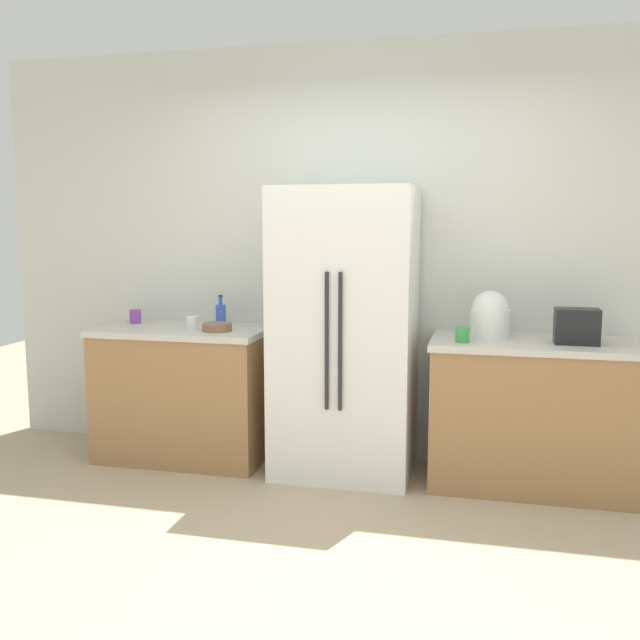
% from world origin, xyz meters
% --- Properties ---
extents(ground_plane, '(10.61, 10.61, 0.00)m').
position_xyz_m(ground_plane, '(0.00, 0.00, 0.00)').
color(ground_plane, tan).
extents(kitchen_back_panel, '(5.30, 0.10, 2.73)m').
position_xyz_m(kitchen_back_panel, '(0.00, 1.72, 1.37)').
color(kitchen_back_panel, silver).
rests_on(kitchen_back_panel, ground_plane).
extents(counter_left, '(1.14, 0.63, 0.89)m').
position_xyz_m(counter_left, '(-1.21, 1.36, 0.45)').
color(counter_left, '#9E7247').
rests_on(counter_left, ground_plane).
extents(counter_right, '(1.19, 0.63, 0.89)m').
position_xyz_m(counter_right, '(1.03, 1.36, 0.45)').
color(counter_right, '#9E7247').
rests_on(counter_right, ground_plane).
extents(refrigerator, '(0.86, 0.66, 1.80)m').
position_xyz_m(refrigerator, '(-0.10, 1.33, 0.90)').
color(refrigerator, white).
rests_on(refrigerator, ground_plane).
extents(toaster, '(0.25, 0.16, 0.20)m').
position_xyz_m(toaster, '(1.26, 1.31, 0.99)').
color(toaster, black).
rests_on(toaster, counter_right).
extents(rice_cooker, '(0.24, 0.24, 0.29)m').
position_xyz_m(rice_cooker, '(0.77, 1.41, 1.02)').
color(rice_cooker, white).
rests_on(rice_cooker, counter_right).
extents(bottle_a, '(0.07, 0.07, 0.21)m').
position_xyz_m(bottle_a, '(-1.00, 1.51, 0.97)').
color(bottle_a, blue).
rests_on(bottle_a, counter_left).
extents(cup_a, '(0.08, 0.08, 0.08)m').
position_xyz_m(cup_a, '(-1.13, 1.32, 0.93)').
color(cup_a, white).
rests_on(cup_a, counter_left).
extents(cup_b, '(0.08, 0.08, 0.09)m').
position_xyz_m(cup_b, '(0.62, 1.21, 0.94)').
color(cup_b, green).
rests_on(cup_b, counter_right).
extents(cup_c, '(0.08, 0.08, 0.09)m').
position_xyz_m(cup_c, '(-1.61, 1.47, 0.94)').
color(cup_c, purple).
rests_on(cup_c, counter_left).
extents(bowl_a, '(0.19, 0.19, 0.05)m').
position_xyz_m(bowl_a, '(-0.93, 1.27, 0.92)').
color(bowl_a, brown).
rests_on(bowl_a, counter_left).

